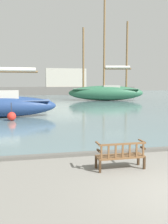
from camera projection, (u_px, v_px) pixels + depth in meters
harbor_water at (50, 97)px, 49.23m from camera, size 100.00×80.00×0.08m
quay_edge_kerb at (127, 151)px, 10.24m from camera, size 40.00×0.30×0.12m
park_bench at (121, 155)px, 8.24m from camera, size 1.61×0.54×0.92m
sailboat_outer_starboard at (0, 105)px, 20.22m from camera, size 11.34×2.51×12.85m
sailboat_centre_channel at (106, 91)px, 40.13m from camera, size 12.37×5.44×16.41m
channel_buoy at (12, 116)px, 18.49m from camera, size 0.64×0.64×1.34m
far_breakwater at (52, 87)px, 59.17m from camera, size 43.48×2.40×6.33m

